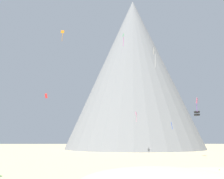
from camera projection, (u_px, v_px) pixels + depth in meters
name	position (u px, v px, depth m)	size (l,w,h in m)	color
dune_foreground_left	(212.00, 177.00, 35.86)	(20.49, 14.20, 1.93)	beige
bush_near_left	(220.00, 174.00, 34.91)	(1.65, 1.65, 1.08)	#477238
rock_massif	(132.00, 81.00, 129.42)	(82.92, 82.92, 66.78)	slate
kite_orange_high	(62.00, 33.00, 74.17)	(0.99, 0.31, 2.92)	orange
kite_black_low	(197.00, 113.00, 75.42)	(1.28, 1.26, 1.26)	black
kite_white_high	(154.00, 51.00, 74.66)	(0.81, 1.97, 5.38)	white
kite_green_high	(123.00, 37.00, 86.62)	(0.46, 0.89, 4.03)	green
kite_rainbow_low	(197.00, 102.00, 65.36)	(0.59, 0.60, 3.19)	#E5668C
kite_red_mid	(46.00, 96.00, 80.61)	(0.84, 0.32, 1.39)	red
kite_pink_low	(136.00, 115.00, 78.34)	(0.46, 0.86, 2.74)	pink
kite_blue_low	(172.00, 126.00, 45.37)	(0.39, 0.61, 1.16)	blue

